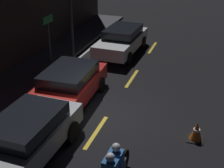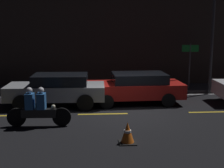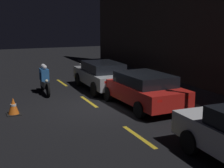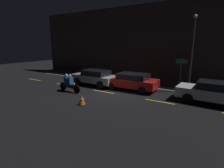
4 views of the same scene
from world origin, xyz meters
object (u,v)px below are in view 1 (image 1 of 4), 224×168
object	(u,v)px
hatchback_silver	(25,138)
traffic_cone_near	(196,132)
shop_sign	(48,29)
sedan_white	(122,40)
taxi_red	(68,85)

from	to	relation	value
hatchback_silver	traffic_cone_near	world-z (taller)	hatchback_silver
shop_sign	sedan_white	bearing A→B (deg)	-46.64
taxi_red	shop_sign	size ratio (longest dim) A/B	1.83
taxi_red	traffic_cone_near	xyz separation A→B (m)	(-0.93, -4.94, -0.43)
traffic_cone_near	shop_sign	bearing A→B (deg)	60.72
hatchback_silver	traffic_cone_near	size ratio (longest dim) A/B	6.61
taxi_red	sedan_white	bearing A→B (deg)	174.81
taxi_red	hatchback_silver	bearing A→B (deg)	3.73
shop_sign	taxi_red	bearing A→B (deg)	-142.01
taxi_red	sedan_white	world-z (taller)	sedan_white
sedan_white	traffic_cone_near	size ratio (longest dim) A/B	6.91
sedan_white	shop_sign	bearing A→B (deg)	-44.80
traffic_cone_near	shop_sign	xyz separation A→B (m)	(4.21, 7.50, 1.52)
taxi_red	traffic_cone_near	world-z (taller)	taxi_red
taxi_red	sedan_white	size ratio (longest dim) A/B	0.99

